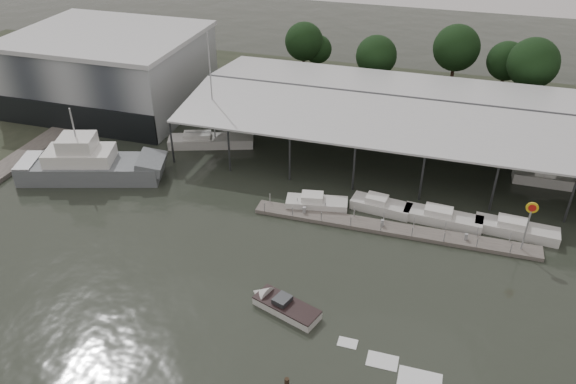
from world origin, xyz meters
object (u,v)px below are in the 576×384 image
(shell_fuel_sign, at_px, (529,218))
(grey_trawler, at_px, (91,165))
(speedboat_underway, at_px, (282,305))
(white_sailboat, at_px, (210,141))

(shell_fuel_sign, bearing_deg, grey_trawler, 179.26)
(speedboat_underway, bearing_deg, shell_fuel_sign, -125.17)
(shell_fuel_sign, xyz_separation_m, white_sailboat, (-36.60, 11.76, -3.27))
(shell_fuel_sign, distance_m, white_sailboat, 38.58)
(shell_fuel_sign, distance_m, speedboat_underway, 23.81)
(grey_trawler, relative_size, speedboat_underway, 1.01)
(shell_fuel_sign, height_order, speedboat_underway, shell_fuel_sign)
(grey_trawler, distance_m, white_sailboat, 14.76)
(white_sailboat, bearing_deg, grey_trawler, -149.42)
(grey_trawler, xyz_separation_m, white_sailboat, (9.62, 11.16, -0.92))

